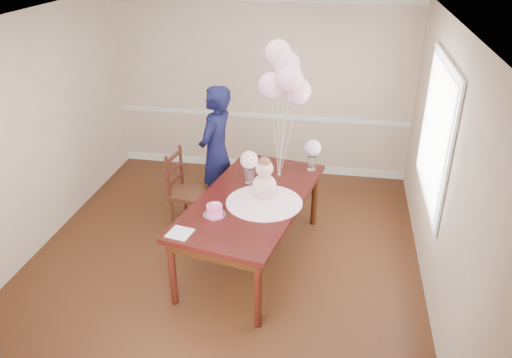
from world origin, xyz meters
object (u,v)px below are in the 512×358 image
at_px(dining_table_top, 252,199).
at_px(woman, 216,153).
at_px(birthday_cake, 214,210).
at_px(dining_chair_seat, 190,194).

xyz_separation_m(dining_table_top, woman, (-0.65, 0.97, 0.09)).
xyz_separation_m(birthday_cake, dining_chair_seat, (-0.61, 1.06, -0.44)).
distance_m(birthday_cake, woman, 1.46).
relative_size(dining_table_top, birthday_cake, 13.33).
bearing_deg(woman, birthday_cake, 26.49).
relative_size(birthday_cake, dining_chair_seat, 0.37).
distance_m(dining_table_top, birthday_cake, 0.55).
bearing_deg(birthday_cake, woman, 103.50).
relative_size(dining_chair_seat, woman, 0.25).
height_order(dining_table_top, woman, woman).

